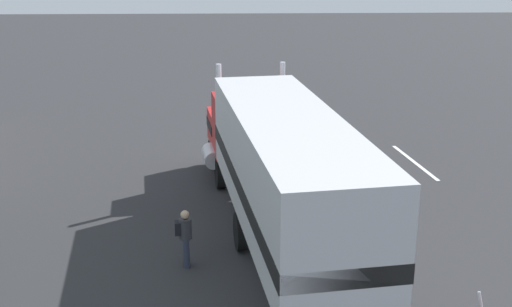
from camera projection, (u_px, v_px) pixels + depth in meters
The scene contains 5 objects.
ground_plane at pixel (248, 166), 25.20m from camera, with size 120.00×120.00×0.00m, color #2D2D30.
lane_stripe_near at pixel (353, 199), 21.90m from camera, with size 4.40×0.16×0.01m, color silver.
lane_stripe_mid at pixel (414, 162), 25.68m from camera, with size 4.40×0.16×0.01m, color silver.
semi_truck at pixel (278, 162), 17.86m from camera, with size 14.37×4.62×4.50m.
person_bystander at pixel (185, 236), 17.08m from camera, with size 0.34×0.46×1.63m.
Camera 1 is at (-23.80, 0.58, 8.27)m, focal length 44.92 mm.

